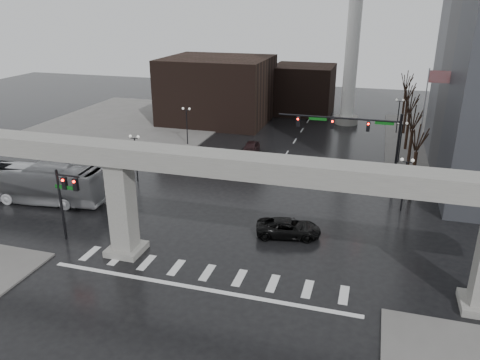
{
  "coord_description": "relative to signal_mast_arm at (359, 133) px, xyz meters",
  "views": [
    {
      "loc": [
        10.42,
        -27.94,
        18.16
      ],
      "look_at": [
        0.32,
        6.15,
        4.5
      ],
      "focal_mm": 35.0,
      "sensor_mm": 36.0,
      "label": 1
    }
  ],
  "objects": [
    {
      "name": "flagpole_assembly",
      "position": [
        6.3,
        3.2,
        1.7
      ],
      "size": [
        2.06,
        0.12,
        12.0
      ],
      "color": "silver",
      "rests_on": "ground"
    },
    {
      "name": "lamp_right_2",
      "position": [
        4.51,
        23.2,
        -2.36
      ],
      "size": [
        1.22,
        0.32,
        5.11
      ],
      "color": "black",
      "rests_on": "ground"
    },
    {
      "name": "pickup_truck",
      "position": [
        -4.51,
        -12.67,
        -5.1
      ],
      "size": [
        5.63,
        3.34,
        1.47
      ],
      "primitive_type": "imported",
      "rotation": [
        0.0,
        0.0,
        1.75
      ],
      "color": "black",
      "rests_on": "ground"
    },
    {
      "name": "lamp_right_0",
      "position": [
        4.51,
        -4.8,
        -2.36
      ],
      "size": [
        1.22,
        0.32,
        5.11
      ],
      "color": "black",
      "rests_on": "ground"
    },
    {
      "name": "tree_right_4",
      "position": [
        5.54,
        31.22,
        -2.79
      ],
      "size": [
        1.12,
        1.69,
        8.19
      ],
      "color": "black",
      "rests_on": "ground"
    },
    {
      "name": "smokestack",
      "position": [
        -2.99,
        27.2,
        7.52
      ],
      "size": [
        3.6,
        3.6,
        30.0
      ],
      "color": "white",
      "rests_on": "ground"
    },
    {
      "name": "tree_right_0",
      "position": [
        5.54,
        -0.78,
        -3.04
      ],
      "size": [
        1.09,
        1.58,
        7.5
      ],
      "color": "black",
      "rests_on": "ground"
    },
    {
      "name": "building_far_left",
      "position": [
        -22.99,
        23.2,
        -0.83
      ],
      "size": [
        16.0,
        14.0,
        10.0
      ],
      "primitive_type": "cube",
      "color": "black",
      "rests_on": "ground"
    },
    {
      "name": "tree_right_2",
      "position": [
        5.54,
        15.22,
        -2.91
      ],
      "size": [
        1.1,
        1.63,
        7.85
      ],
      "color": "black",
      "rests_on": "ground"
    },
    {
      "name": "ground",
      "position": [
        -8.99,
        -18.8,
        -5.83
      ],
      "size": [
        160.0,
        160.0,
        0.0
      ],
      "primitive_type": "plane",
      "color": "black",
      "rests_on": "ground"
    },
    {
      "name": "building_far_mid",
      "position": [
        -10.99,
        33.2,
        -1.83
      ],
      "size": [
        10.0,
        10.0,
        8.0
      ],
      "primitive_type": "cube",
      "color": "black",
      "rests_on": "ground"
    },
    {
      "name": "lamp_right_1",
      "position": [
        4.51,
        9.2,
        -2.36
      ],
      "size": [
        1.22,
        0.32,
        5.11
      ],
      "color": "black",
      "rests_on": "ground"
    },
    {
      "name": "signal_mast_arm",
      "position": [
        0.0,
        0.0,
        0.0
      ],
      "size": [
        12.12,
        0.43,
        8.0
      ],
      "color": "black",
      "rests_on": "ground"
    },
    {
      "name": "lamp_left_0",
      "position": [
        -22.49,
        -4.8,
        -2.36
      ],
      "size": [
        1.22,
        0.32,
        5.11
      ],
      "color": "black",
      "rests_on": "ground"
    },
    {
      "name": "tree_right_1",
      "position": [
        5.54,
        7.22,
        -2.98
      ],
      "size": [
        1.09,
        1.61,
        7.67
      ],
      "color": "black",
      "rests_on": "ground"
    },
    {
      "name": "far_car",
      "position": [
        -13.29,
        7.7,
        -5.05
      ],
      "size": [
        2.14,
        4.66,
        1.55
      ],
      "primitive_type": "imported",
      "rotation": [
        0.0,
        0.0,
        0.07
      ],
      "color": "black",
      "rests_on": "ground"
    },
    {
      "name": "lamp_left_1",
      "position": [
        -22.49,
        9.2,
        -2.36
      ],
      "size": [
        1.22,
        0.32,
        5.11
      ],
      "color": "black",
      "rests_on": "ground"
    },
    {
      "name": "city_bus",
      "position": [
        -28.91,
        -12.4,
        -3.98
      ],
      "size": [
        13.47,
        4.27,
        3.69
      ],
      "primitive_type": "imported",
      "rotation": [
        0.0,
        0.0,
        1.66
      ],
      "color": "#A1A2A6",
      "rests_on": "ground"
    },
    {
      "name": "elevated_guideway",
      "position": [
        -7.73,
        -18.8,
        1.05
      ],
      "size": [
        48.0,
        2.6,
        8.7
      ],
      "color": "gray",
      "rests_on": "ground"
    },
    {
      "name": "tree_right_3",
      "position": [
        5.54,
        23.22,
        -2.85
      ],
      "size": [
        1.11,
        1.66,
        8.02
      ],
      "color": "black",
      "rests_on": "ground"
    },
    {
      "name": "sidewalk_nw",
      "position": [
        -34.99,
        17.2,
        -5.75
      ],
      "size": [
        28.0,
        36.0,
        0.15
      ],
      "primitive_type": "cube",
      "color": "slate",
      "rests_on": "ground"
    },
    {
      "name": "lamp_left_2",
      "position": [
        -22.49,
        23.2,
        -2.36
      ],
      "size": [
        1.22,
        0.32,
        5.11
      ],
      "color": "black",
      "rests_on": "ground"
    },
    {
      "name": "signal_left_pole",
      "position": [
        -21.24,
        -18.3,
        -1.76
      ],
      "size": [
        2.3,
        0.3,
        6.0
      ],
      "color": "black",
      "rests_on": "ground"
    }
  ]
}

